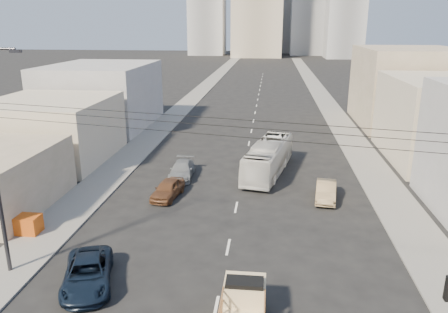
% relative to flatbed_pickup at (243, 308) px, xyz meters
% --- Properties ---
extents(sidewalk_left, '(3.50, 180.00, 0.12)m').
position_rel_flatbed_pickup_xyz_m(sidewalk_left, '(-13.12, 69.28, -1.03)').
color(sidewalk_left, slate).
rests_on(sidewalk_left, ground).
extents(sidewalk_right, '(3.50, 180.00, 0.12)m').
position_rel_flatbed_pickup_xyz_m(sidewalk_right, '(10.38, 69.28, -1.03)').
color(sidewalk_right, slate).
rests_on(sidewalk_right, ground).
extents(lane_dashes, '(0.15, 104.00, 0.01)m').
position_rel_flatbed_pickup_xyz_m(lane_dashes, '(-1.37, 52.28, -1.09)').
color(lane_dashes, silver).
rests_on(lane_dashes, ground).
extents(flatbed_pickup, '(1.95, 4.41, 1.90)m').
position_rel_flatbed_pickup_xyz_m(flatbed_pickup, '(0.00, 0.00, 0.00)').
color(flatbed_pickup, beige).
rests_on(flatbed_pickup, ground).
extents(navy_pickup, '(3.76, 5.53, 1.41)m').
position_rel_flatbed_pickup_xyz_m(navy_pickup, '(-8.12, 2.49, -0.39)').
color(navy_pickup, black).
rests_on(navy_pickup, ground).
extents(city_bus, '(4.61, 10.85, 2.94)m').
position_rel_flatbed_pickup_xyz_m(city_bus, '(0.87, 21.20, 0.38)').
color(city_bus, silver).
rests_on(city_bus, ground).
extents(sedan_brown, '(2.27, 4.32, 1.40)m').
position_rel_flatbed_pickup_xyz_m(sedan_brown, '(-6.78, 14.64, -0.39)').
color(sedan_brown, brown).
rests_on(sedan_brown, ground).
extents(sedan_tan, '(1.99, 4.35, 1.38)m').
position_rel_flatbed_pickup_xyz_m(sedan_tan, '(5.33, 15.51, -0.40)').
color(sedan_tan, '#997F59').
rests_on(sedan_tan, ground).
extents(sedan_grey, '(2.13, 4.81, 1.37)m').
position_rel_flatbed_pickup_xyz_m(sedan_grey, '(-6.61, 19.35, -0.41)').
color(sedan_grey, gray).
rests_on(sedan_grey, ground).
extents(overhead_wires, '(23.01, 5.02, 0.72)m').
position_rel_flatbed_pickup_xyz_m(overhead_wires, '(-1.37, 0.78, 7.87)').
color(overhead_wires, black).
rests_on(overhead_wires, ground).
extents(crate_stack, '(1.80, 1.20, 1.14)m').
position_rel_flatbed_pickup_xyz_m(crate_stack, '(-14.37, 7.60, -0.40)').
color(crate_stack, '#B94A11').
rests_on(crate_stack, sidewalk_left).
extents(bldg_right_far, '(12.00, 16.00, 10.00)m').
position_rel_flatbed_pickup_xyz_m(bldg_right_far, '(18.63, 43.28, 3.91)').
color(bldg_right_far, gray).
rests_on(bldg_right_far, ground).
extents(bldg_left_mid, '(11.00, 12.00, 6.00)m').
position_rel_flatbed_pickup_xyz_m(bldg_left_mid, '(-20.37, 23.28, 1.91)').
color(bldg_left_mid, '#C2B59C').
rests_on(bldg_left_mid, ground).
extents(bldg_left_far, '(12.00, 16.00, 8.00)m').
position_rel_flatbed_pickup_xyz_m(bldg_left_far, '(-20.87, 38.28, 2.91)').
color(bldg_left_far, '#98979A').
rests_on(bldg_left_far, ground).
extents(midrise_ne, '(16.00, 16.00, 40.00)m').
position_rel_flatbed_pickup_xyz_m(midrise_ne, '(16.63, 184.28, 18.91)').
color(midrise_ne, gray).
rests_on(midrise_ne, ground).
extents(midrise_nw, '(15.00, 15.00, 34.00)m').
position_rel_flatbed_pickup_xyz_m(midrise_nw, '(-27.37, 179.28, 15.91)').
color(midrise_nw, gray).
rests_on(midrise_nw, ground).
extents(midrise_back, '(18.00, 18.00, 44.00)m').
position_rel_flatbed_pickup_xyz_m(midrise_back, '(4.63, 199.28, 20.91)').
color(midrise_back, '#98979A').
rests_on(midrise_back, ground).
extents(midrise_east, '(14.00, 14.00, 28.00)m').
position_rel_flatbed_pickup_xyz_m(midrise_east, '(28.63, 164.28, 12.91)').
color(midrise_east, gray).
rests_on(midrise_east, ground).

